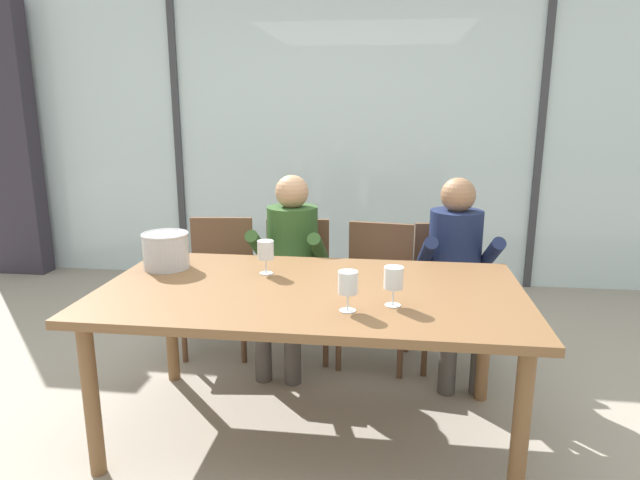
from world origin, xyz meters
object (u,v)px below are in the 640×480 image
ice_bucket_primary (166,250)px  chair_right_of_center (448,282)px  person_olive_shirt (290,258)px  person_navy_polo (457,264)px  chair_near_curtain (220,274)px  dining_table (311,303)px  wine_glass_center_pour (394,280)px  chair_left_of_center (297,276)px  chair_center (378,282)px  wine_glass_by_left_taster (266,251)px  wine_glass_near_bucket (348,283)px

ice_bucket_primary → chair_right_of_center: bearing=25.7°
person_olive_shirt → person_navy_polo: bearing=3.4°
ice_bucket_primary → chair_near_curtain: bearing=86.3°
dining_table → wine_glass_center_pour: size_ratio=11.49×
chair_left_of_center → chair_right_of_center: bearing=-6.5°
chair_center → wine_glass_by_left_taster: wine_glass_by_left_taster is taller
ice_bucket_primary → wine_glass_near_bucket: 1.13m
chair_right_of_center → wine_glass_by_left_taster: bearing=-149.4°
chair_left_of_center → wine_glass_by_left_taster: size_ratio=4.99×
wine_glass_by_left_taster → dining_table: bearing=-37.6°
chair_right_of_center → person_olive_shirt: person_olive_shirt is taller
ice_bucket_primary → wine_glass_by_left_taster: ice_bucket_primary is taller
dining_table → person_olive_shirt: person_olive_shirt is taller
person_navy_polo → wine_glass_near_bucket: person_navy_polo is taller
dining_table → person_navy_polo: 1.12m
chair_left_of_center → ice_bucket_primary: bearing=-134.1°
chair_right_of_center → wine_glass_near_bucket: 1.43m
dining_table → person_navy_polo: bearing=46.6°
dining_table → wine_glass_by_left_taster: 0.38m
chair_center → wine_glass_by_left_taster: bearing=-119.8°
person_navy_polo → wine_glass_center_pour: bearing=-116.4°
chair_near_curtain → wine_glass_near_bucket: (0.96, -1.25, 0.38)m
ice_bucket_primary → wine_glass_center_pour: (1.19, -0.42, 0.02)m
chair_left_of_center → person_navy_polo: size_ratio=0.73×
person_olive_shirt → wine_glass_center_pour: bearing=-54.2°
dining_table → chair_left_of_center: chair_left_of_center is taller
chair_near_curtain → chair_right_of_center: same height
chair_near_curtain → wine_glass_center_pour: (1.15, -1.16, 0.38)m
person_olive_shirt → wine_glass_near_bucket: size_ratio=6.83×
chair_left_of_center → wine_glass_center_pour: bearing=-68.6°
chair_center → chair_right_of_center: (0.45, 0.04, 0.00)m
wine_glass_near_bucket → chair_near_curtain: bearing=127.4°
chair_center → person_navy_polo: size_ratio=0.73×
chair_center → wine_glass_center_pour: (0.09, -1.13, 0.38)m
chair_center → wine_glass_near_bucket: bearing=-87.4°
person_navy_polo → wine_glass_center_pour: person_navy_polo is taller
chair_right_of_center → chair_near_curtain: bearing=173.0°
chair_center → wine_glass_by_left_taster: 1.00m
wine_glass_near_bucket → chair_right_of_center: bearing=66.5°
dining_table → wine_glass_center_pour: wine_glass_center_pour is taller
wine_glass_by_left_taster → chair_near_curtain: bearing=122.8°
dining_table → wine_glass_center_pour: 0.47m
person_olive_shirt → person_navy_polo: size_ratio=1.00×
person_navy_polo → wine_glass_by_left_taster: 1.22m
chair_right_of_center → wine_glass_by_left_taster: size_ratio=4.99×
ice_bucket_primary → wine_glass_near_bucket: ice_bucket_primary is taller
chair_center → ice_bucket_primary: bearing=-140.2°
dining_table → person_olive_shirt: (-0.25, 0.82, -0.01)m
wine_glass_by_left_taster → wine_glass_center_pour: (0.65, -0.39, 0.00)m
person_olive_shirt → wine_glass_center_pour: person_olive_shirt is taller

